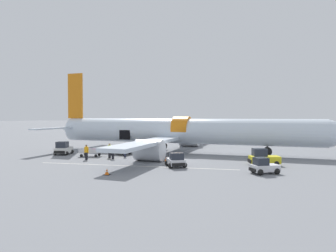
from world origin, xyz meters
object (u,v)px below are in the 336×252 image
baggage_cart_loading (91,152)px  baggage_tug_lead (264,167)px  ground_crew_loader_b (113,152)px  ground_crew_driver (110,150)px  baggage_tug_rear (263,158)px  ground_crew_loader_a (125,150)px  baggage_tug_mid (63,149)px  ground_crew_supervisor (86,152)px  airplane (178,132)px  baggage_cart_queued (121,151)px  baggage_tug_spare (176,161)px

baggage_cart_loading → baggage_tug_lead: bearing=-12.4°
ground_crew_loader_b → ground_crew_driver: (-0.88, 0.73, 0.07)m
baggage_tug_rear → ground_crew_loader_a: baggage_tug_rear is taller
baggage_cart_loading → baggage_tug_rear: bearing=0.4°
baggage_tug_mid → ground_crew_supervisor: bearing=-28.1°
airplane → baggage_cart_queued: (-6.67, -4.75, -2.49)m
baggage_tug_mid → ground_crew_supervisor: ground_crew_supervisor is taller
ground_crew_loader_a → baggage_cart_queued: bearing=129.2°
baggage_tug_rear → ground_crew_loader_a: bearing=177.1°
baggage_tug_lead → baggage_tug_spare: 8.75m
baggage_tug_rear → baggage_cart_loading: (-21.41, -0.16, -0.23)m
baggage_cart_loading → ground_crew_loader_a: 4.53m
airplane → ground_crew_loader_b: size_ratio=24.00×
baggage_tug_spare → ground_crew_supervisor: bearing=173.5°
baggage_tug_spare → ground_crew_supervisor: 11.89m
ground_crew_loader_b → baggage_cart_loading: bearing=165.1°
baggage_tug_rear → ground_crew_loader_a: size_ratio=2.16×
baggage_tug_mid → baggage_tug_spare: size_ratio=1.14×
baggage_cart_loading → ground_crew_loader_b: size_ratio=2.15×
baggage_tug_rear → ground_crew_loader_a: (-17.01, 0.86, 0.09)m
baggage_tug_rear → baggage_cart_queued: size_ratio=0.96×
baggage_tug_lead → ground_crew_loader_a: (-17.22, 5.76, 0.23)m
airplane → baggage_tug_spare: bearing=-73.8°
baggage_tug_mid → ground_crew_driver: bearing=-5.8°
baggage_cart_queued → ground_crew_supervisor: (-1.74, -5.57, 0.45)m
airplane → ground_crew_supervisor: size_ratio=22.46×
baggage_tug_rear → ground_crew_driver: ground_crew_driver is taller
baggage_cart_queued → ground_crew_driver: ground_crew_driver is taller
baggage_tug_spare → ground_crew_loader_b: ground_crew_loader_b is taller
baggage_tug_lead → baggage_cart_loading: baggage_tug_lead is taller
airplane → ground_crew_supervisor: airplane is taller
baggage_cart_queued → ground_crew_loader_b: bearing=-76.4°
baggage_tug_lead → ground_crew_driver: 19.23m
baggage_tug_spare → baggage_cart_loading: baggage_tug_spare is taller
baggage_tug_lead → ground_crew_supervisor: (-20.52, 2.11, 0.34)m
airplane → baggage_tug_mid: 16.14m
baggage_cart_loading → ground_crew_loader_b: (3.79, -1.01, 0.37)m
baggage_tug_lead → ground_crew_supervisor: 20.63m
baggage_tug_lead → baggage_tug_spare: size_ratio=1.00×
baggage_tug_lead → ground_crew_loader_a: ground_crew_loader_a is taller
baggage_tug_rear → baggage_tug_lead: bearing=-87.6°
ground_crew_loader_b → baggage_tug_mid: bearing=170.0°
baggage_tug_mid → baggage_tug_spare: baggage_tug_mid is taller
ground_crew_loader_b → ground_crew_loader_a: bearing=73.3°
baggage_tug_mid → ground_crew_loader_a: (9.17, 0.53, 0.09)m
baggage_tug_spare → baggage_cart_loading: (-12.91, 3.97, -0.11)m
baggage_tug_spare → baggage_cart_queued: baggage_tug_spare is taller
baggage_tug_lead → baggage_tug_mid: baggage_tug_mid is taller
baggage_tug_mid → ground_crew_driver: (7.68, -0.78, 0.21)m
baggage_cart_queued → ground_crew_loader_a: bearing=-50.8°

